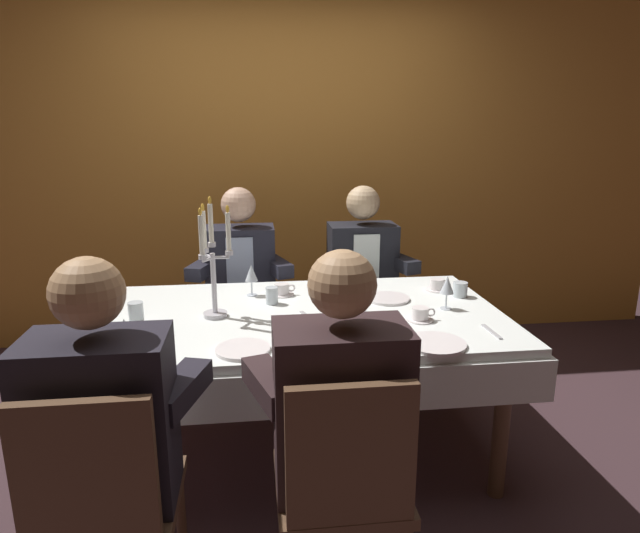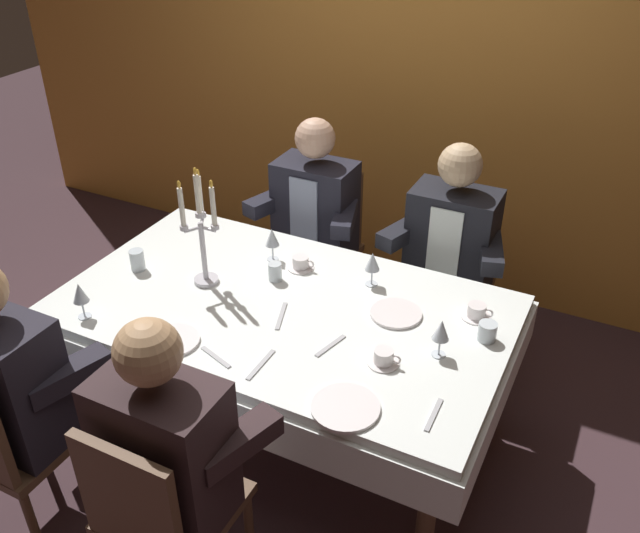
% 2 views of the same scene
% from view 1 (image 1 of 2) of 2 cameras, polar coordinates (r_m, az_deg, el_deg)
% --- Properties ---
extents(ground_plane, '(12.00, 12.00, 0.00)m').
position_cam_1_polar(ground_plane, '(2.90, -1.96, -18.82)').
color(ground_plane, '#3F2A2F').
extents(back_wall, '(6.00, 0.12, 2.70)m').
position_cam_1_polar(back_wall, '(4.09, -4.25, 11.03)').
color(back_wall, orange).
rests_on(back_wall, ground_plane).
extents(dining_table, '(1.94, 1.14, 0.74)m').
position_cam_1_polar(dining_table, '(2.61, -2.08, -7.35)').
color(dining_table, white).
rests_on(dining_table, ground_plane).
extents(candelabra, '(0.15, 0.17, 0.56)m').
position_cam_1_polar(candelabra, '(2.50, -11.16, 0.15)').
color(candelabra, silver).
rests_on(candelabra, dining_table).
extents(dinner_plate_0, '(0.22, 0.22, 0.01)m').
position_cam_1_polar(dinner_plate_0, '(2.17, -8.10, -8.59)').
color(dinner_plate_0, white).
rests_on(dinner_plate_0, dining_table).
extents(dinner_plate_1, '(0.22, 0.22, 0.01)m').
position_cam_1_polar(dinner_plate_1, '(2.78, 7.12, -3.34)').
color(dinner_plate_1, white).
rests_on(dinner_plate_1, dining_table).
extents(dinner_plate_2, '(0.24, 0.24, 0.01)m').
position_cam_1_polar(dinner_plate_2, '(2.25, 12.01, -7.90)').
color(dinner_plate_2, white).
rests_on(dinner_plate_2, dining_table).
extents(wine_glass_0, '(0.07, 0.07, 0.16)m').
position_cam_1_polar(wine_glass_0, '(2.82, -7.21, -0.80)').
color(wine_glass_0, silver).
rests_on(wine_glass_0, dining_table).
extents(wine_glass_1, '(0.07, 0.07, 0.16)m').
position_cam_1_polar(wine_glass_1, '(2.66, 13.17, -2.00)').
color(wine_glass_1, silver).
rests_on(wine_glass_1, dining_table).
extents(wine_glass_2, '(0.07, 0.07, 0.16)m').
position_cam_1_polar(wine_glass_2, '(2.87, 2.85, -0.43)').
color(wine_glass_2, silver).
rests_on(wine_glass_2, dining_table).
extents(wine_glass_3, '(0.07, 0.07, 0.16)m').
position_cam_1_polar(wine_glass_3, '(2.16, -19.77, -6.33)').
color(wine_glass_3, silver).
rests_on(wine_glass_3, dining_table).
extents(water_tumbler_0, '(0.07, 0.07, 0.10)m').
position_cam_1_polar(water_tumbler_0, '(2.55, -18.72, -4.64)').
color(water_tumbler_0, silver).
rests_on(water_tumbler_0, dining_table).
extents(water_tumbler_1, '(0.07, 0.07, 0.08)m').
position_cam_1_polar(water_tumbler_1, '(2.89, 14.46, -2.35)').
color(water_tumbler_1, silver).
rests_on(water_tumbler_1, dining_table).
extents(water_tumbler_2, '(0.06, 0.06, 0.08)m').
position_cam_1_polar(water_tumbler_2, '(2.70, -5.07, -3.05)').
color(water_tumbler_2, silver).
rests_on(water_tumbler_2, dining_table).
extents(coffee_cup_0, '(0.13, 0.12, 0.06)m').
position_cam_1_polar(coffee_cup_0, '(2.98, 12.18, -1.92)').
color(coffee_cup_0, white).
rests_on(coffee_cup_0, dining_table).
extents(coffee_cup_1, '(0.13, 0.12, 0.06)m').
position_cam_1_polar(coffee_cup_1, '(2.84, -3.99, -2.47)').
color(coffee_cup_1, white).
rests_on(coffee_cup_1, dining_table).
extents(coffee_cup_2, '(0.13, 0.12, 0.06)m').
position_cam_1_polar(coffee_cup_2, '(2.51, 10.49, -4.99)').
color(coffee_cup_2, white).
rests_on(coffee_cup_2, dining_table).
extents(knife_0, '(0.02, 0.19, 0.01)m').
position_cam_1_polar(knife_0, '(2.23, 1.95, -7.95)').
color(knife_0, '#B7B7BC').
rests_on(knife_0, dining_table).
extents(knife_1, '(0.08, 0.19, 0.01)m').
position_cam_1_polar(knife_1, '(2.50, -1.09, -5.39)').
color(knife_1, '#B7B7BC').
rests_on(knife_1, dining_table).
extents(fork_2, '(0.17, 0.07, 0.01)m').
position_cam_1_polar(fork_2, '(2.17, -2.57, -8.56)').
color(fork_2, '#B7B7BC').
rests_on(fork_2, dining_table).
extents(spoon_3, '(0.06, 0.17, 0.01)m').
position_cam_1_polar(spoon_3, '(2.46, 5.43, -5.78)').
color(spoon_3, '#B7B7BC').
rests_on(spoon_3, dining_table).
extents(fork_4, '(0.02, 0.17, 0.01)m').
position_cam_1_polar(fork_4, '(2.45, 17.54, -6.51)').
color(fork_4, '#B7B7BC').
rests_on(fork_4, dining_table).
extents(seated_diner_0, '(0.63, 0.48, 1.24)m').
position_cam_1_polar(seated_diner_0, '(1.82, -21.95, -14.78)').
color(seated_diner_0, brown).
rests_on(seated_diner_0, ground_plane).
extents(seated_diner_1, '(0.63, 0.48, 1.24)m').
position_cam_1_polar(seated_diner_1, '(3.41, -8.30, -0.22)').
color(seated_diner_1, brown).
rests_on(seated_diner_1, ground_plane).
extents(seated_diner_2, '(0.63, 0.48, 1.24)m').
position_cam_1_polar(seated_diner_2, '(1.77, 2.23, -14.41)').
color(seated_diner_2, brown).
rests_on(seated_diner_2, ground_plane).
extents(seated_diner_3, '(0.63, 0.48, 1.24)m').
position_cam_1_polar(seated_diner_3, '(3.48, 4.39, 0.17)').
color(seated_diner_3, brown).
rests_on(seated_diner_3, ground_plane).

